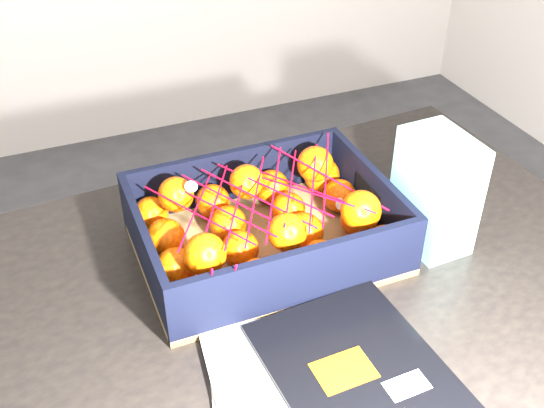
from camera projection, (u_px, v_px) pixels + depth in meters
name	position (u px, v px, depth m)	size (l,w,h in m)	color
table	(269.00, 348.00, 1.01)	(1.25, 0.88, 0.75)	black
magazine_stack	(321.00, 390.00, 0.81)	(0.34, 0.32, 0.02)	silver
produce_crate	(265.00, 234.00, 1.03)	(0.39, 0.29, 0.11)	olive
clementine_heap	(267.00, 222.00, 1.01)	(0.37, 0.27, 0.11)	#E64F04
mesh_net	(262.00, 200.00, 0.98)	(0.32, 0.26, 0.09)	red
retail_carton	(435.00, 191.00, 1.01)	(0.08, 0.13, 0.19)	white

